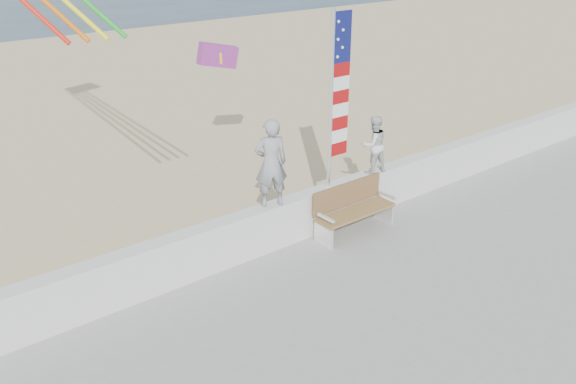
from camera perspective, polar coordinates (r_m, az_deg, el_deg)
name	(u,v)px	position (r m, az deg, el deg)	size (l,w,h in m)	color
ground	(343,299)	(10.76, 5.18, -9.95)	(220.00, 220.00, 0.00)	#283E51
sand	(123,154)	(17.64, -15.19, 3.42)	(90.00, 40.00, 0.08)	#CFB48A
seawall	(273,225)	(11.75, -1.37, -3.14)	(30.00, 0.35, 0.90)	silver
adult	(271,163)	(11.20, -1.61, 2.71)	(0.62, 0.41, 1.69)	gray
child	(373,144)	(12.96, 8.00, 4.42)	(0.60, 0.47, 1.24)	silver
bench	(352,208)	(12.39, 6.05, -1.47)	(1.80, 0.57, 1.00)	olive
flag	(336,93)	(11.82, 4.51, 9.24)	(0.50, 0.08, 3.50)	white
parafoil_kite	(219,56)	(14.80, -6.51, 12.57)	(1.04, 0.38, 0.70)	#FE1C21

